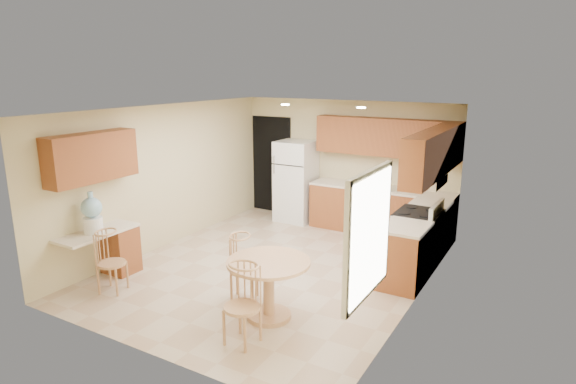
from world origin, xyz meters
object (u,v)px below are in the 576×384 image
Objects in this scene: stove at (417,239)px; chair_desk at (106,257)px; dining_table at (269,281)px; water_crock at (92,214)px; refrigerator at (296,181)px; chair_table_b at (237,300)px; chair_table_a at (240,264)px.

stove is 4.67m from chair_desk.
water_crock is at bearing -172.63° from dining_table.
refrigerator is at bearing 75.82° from water_crock.
refrigerator is 1.77× the size of chair_table_b.
stove is 2.82m from dining_table.
chair_table_a is at bearing 13.18° from water_crock.
refrigerator is 3.14m from stove.
chair_desk is 0.70m from water_crock.
dining_table is 1.71× the size of water_crock.
chair_table_b reaches higher than dining_table.
stove is at bearing -106.32° from chair_table_b.
water_crock reaches higher than chair_table_a.
chair_desk reaches higher than dining_table.
chair_table_a is at bearing 94.07° from chair_desk.
stove reaches higher than dining_table.
chair_table_a is (-1.70, -2.41, 0.09)m from stove.
chair_table_a is 0.98× the size of chair_table_b.
chair_table_b is 1.06× the size of chair_desk.
stove is (2.88, -1.22, -0.37)m from refrigerator.
chair_desk is (-2.37, 0.19, -0.03)m from chair_table_b.
chair_table_b is (0.60, -0.90, 0.01)m from chair_table_a.
chair_desk is 1.44× the size of water_crock.
chair_table_b reaches higher than chair_desk.
stove is 1.18× the size of chair_table_a.
chair_table_a is 1.04× the size of chair_desk.
refrigerator is 1.89× the size of chair_desk.
water_crock reaches higher than stove.
dining_table is 1.11× the size of chair_table_b.
stove is at bearing 65.93° from dining_table.
refrigerator is at bearing 177.36° from chair_table_a.
water_crock is at bearing -97.36° from chair_table_a.
chair_desk is at bearing -88.76° from chair_table_a.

